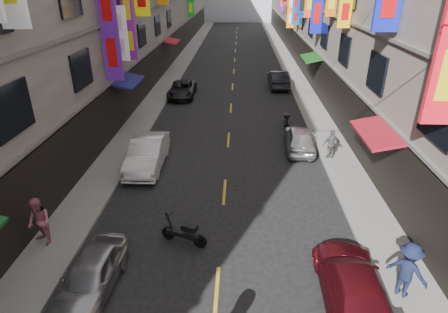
# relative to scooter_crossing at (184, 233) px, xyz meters

# --- Properties ---
(sidewalk_left) EXTENTS (2.00, 90.00, 0.12)m
(sidewalk_left) POSITION_rel_scooter_crossing_xyz_m (-4.70, 27.67, -0.38)
(sidewalk_left) COLOR slate
(sidewalk_left) RESTS_ON ground
(sidewalk_right) EXTENTS (2.00, 90.00, 0.12)m
(sidewalk_right) POSITION_rel_scooter_crossing_xyz_m (7.30, 27.67, -0.38)
(sidewalk_right) COLOR slate
(sidewalk_right) RESTS_ON ground
(street_awnings) EXTENTS (13.99, 35.20, 0.41)m
(street_awnings) POSITION_rel_scooter_crossing_xyz_m (0.04, 11.67, 2.56)
(street_awnings) COLOR #144D1F
(street_awnings) RESTS_ON ground
(lane_markings) EXTENTS (0.12, 80.20, 0.01)m
(lane_markings) POSITION_rel_scooter_crossing_xyz_m (1.30, 24.67, -0.44)
(lane_markings) COLOR gold
(lane_markings) RESTS_ON ground
(scooter_crossing) EXTENTS (1.73, 0.80, 1.14)m
(scooter_crossing) POSITION_rel_scooter_crossing_xyz_m (0.00, 0.00, 0.00)
(scooter_crossing) COLOR black
(scooter_crossing) RESTS_ON ground
(scooter_far_right) EXTENTS (0.50, 1.80, 1.14)m
(scooter_far_right) POSITION_rel_scooter_crossing_xyz_m (4.93, 11.76, 0.00)
(scooter_far_right) COLOR black
(scooter_far_right) RESTS_ON ground
(car_left_near) EXTENTS (1.62, 3.66, 1.22)m
(car_left_near) POSITION_rel_scooter_crossing_xyz_m (-2.52, -2.41, 0.17)
(car_left_near) COLOR #B2B2B7
(car_left_near) RESTS_ON ground
(car_left_mid) EXTENTS (1.64, 4.53, 1.49)m
(car_left_mid) POSITION_rel_scooter_crossing_xyz_m (-2.70, 6.00, 0.30)
(car_left_mid) COLOR white
(car_left_mid) RESTS_ON ground
(car_left_far) EXTENTS (2.03, 4.36, 1.21)m
(car_left_far) POSITION_rel_scooter_crossing_xyz_m (-2.70, 18.41, 0.16)
(car_left_far) COLOR black
(car_left_far) RESTS_ON ground
(car_right_near) EXTENTS (1.87, 4.42, 1.27)m
(car_right_near) POSITION_rel_scooter_crossing_xyz_m (5.30, -2.46, 0.19)
(car_right_near) COLOR #5A0F18
(car_right_near) RESTS_ON ground
(car_right_mid) EXTENTS (1.74, 3.97, 1.33)m
(car_right_mid) POSITION_rel_scooter_crossing_xyz_m (5.30, 8.47, 0.22)
(car_right_mid) COLOR silver
(car_right_mid) RESTS_ON ground
(car_right_far) EXTENTS (1.67, 4.44, 1.45)m
(car_right_far) POSITION_rel_scooter_crossing_xyz_m (5.30, 21.68, 0.28)
(car_right_far) COLOR #24262C
(car_right_far) RESTS_ON ground
(pedestrian_lfar) EXTENTS (1.07, 0.99, 1.81)m
(pedestrian_lfar) POSITION_rel_scooter_crossing_xyz_m (-5.05, -0.35, 0.59)
(pedestrian_lfar) COLOR #BF657F
(pedestrian_lfar) RESTS_ON sidewalk_left
(pedestrian_rnear) EXTENTS (1.29, 1.26, 1.84)m
(pedestrian_rnear) POSITION_rel_scooter_crossing_xyz_m (6.91, -2.26, 0.60)
(pedestrian_rnear) COLOR #131935
(pedestrian_rnear) RESTS_ON sidewalk_right
(pedestrian_rfar) EXTENTS (1.02, 0.71, 1.58)m
(pedestrian_rfar) POSITION_rel_scooter_crossing_xyz_m (6.75, 7.17, 0.47)
(pedestrian_rfar) COLOR #545456
(pedestrian_rfar) RESTS_ON sidewalk_right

